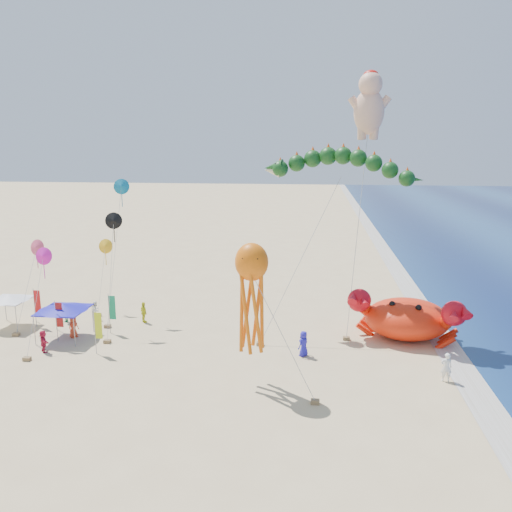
{
  "coord_description": "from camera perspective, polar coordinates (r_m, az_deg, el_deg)",
  "views": [
    {
      "loc": [
        2.19,
        -33.23,
        14.33
      ],
      "look_at": [
        -2.0,
        2.0,
        6.5
      ],
      "focal_mm": 35.0,
      "sensor_mm": 36.0,
      "label": 1
    }
  ],
  "objects": [
    {
      "name": "ground",
      "position": [
        36.26,
        2.82,
        -10.85
      ],
      "size": [
        320.0,
        320.0,
        0.0
      ],
      "primitive_type": "plane",
      "color": "#D1B784",
      "rests_on": "ground"
    },
    {
      "name": "foam_strip",
      "position": [
        37.49,
        21.79,
        -10.95
      ],
      "size": [
        320.0,
        320.0,
        0.0
      ],
      "primitive_type": "plane",
      "color": "silver",
      "rests_on": "ground"
    },
    {
      "name": "crab_inflatable",
      "position": [
        39.66,
        16.9,
        -6.75
      ],
      "size": [
        8.57,
        7.07,
        3.75
      ],
      "color": "red",
      "rests_on": "ground"
    },
    {
      "name": "dragon_kite",
      "position": [
        38.75,
        9.47,
        9.7
      ],
      "size": [
        11.77,
        6.8,
        13.87
      ],
      "color": "#103D13",
      "rests_on": "ground"
    },
    {
      "name": "cherub_kite",
      "position": [
        40.79,
        12.84,
        16.63
      ],
      "size": [
        2.74,
        5.67,
        19.96
      ],
      "color": "#FABA99",
      "rests_on": "ground"
    },
    {
      "name": "octopus_kite",
      "position": [
        29.6,
        -0.48,
        -3.82
      ],
      "size": [
        5.14,
        3.17,
        8.84
      ],
      "color": "orange",
      "rests_on": "ground"
    },
    {
      "name": "canopy_blue",
      "position": [
        40.5,
        -21.17,
        -5.49
      ],
      "size": [
        3.66,
        3.66,
        2.71
      ],
      "color": "gray",
      "rests_on": "ground"
    },
    {
      "name": "canopy_white",
      "position": [
        44.8,
        -26.4,
        -4.28
      ],
      "size": [
        3.17,
        3.17,
        2.71
      ],
      "color": "gray",
      "rests_on": "ground"
    },
    {
      "name": "feather_flags",
      "position": [
        40.25,
        -19.92,
        -6.15
      ],
      "size": [
        7.75,
        4.7,
        3.2
      ],
      "color": "gray",
      "rests_on": "ground"
    },
    {
      "name": "beachgoers",
      "position": [
        39.14,
        -12.9,
        -8.03
      ],
      "size": [
        29.67,
        9.08,
        1.87
      ],
      "color": "yellow",
      "rests_on": "ground"
    },
    {
      "name": "small_kites",
      "position": [
        42.07,
        -18.97,
        1.6
      ],
      "size": [
        7.78,
        10.99,
        11.71
      ],
      "color": "yellow",
      "rests_on": "ground"
    }
  ]
}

